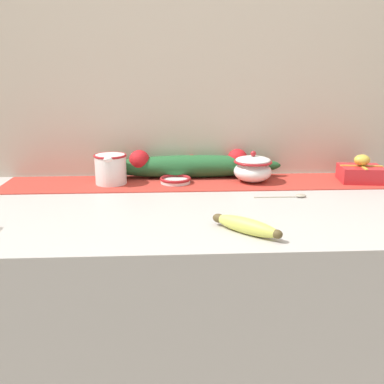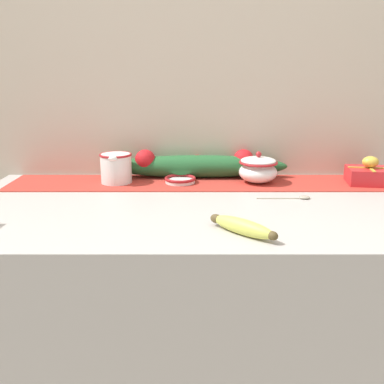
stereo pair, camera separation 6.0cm
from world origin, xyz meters
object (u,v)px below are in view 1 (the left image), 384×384
(cream_pitcher, at_px, (111,168))
(sugar_bowl, at_px, (253,168))
(small_dish, at_px, (175,180))
(gift_box, at_px, (361,172))
(spoon, at_px, (296,196))
(banana, at_px, (246,226))

(cream_pitcher, height_order, sugar_bowl, sugar_bowl)
(cream_pitcher, xyz_separation_m, sugar_bowl, (0.49, -0.00, -0.01))
(cream_pitcher, bearing_deg, small_dish, -1.03)
(cream_pitcher, bearing_deg, sugar_bowl, -0.13)
(sugar_bowl, relative_size, gift_box, 0.85)
(gift_box, bearing_deg, cream_pitcher, 179.01)
(spoon, distance_m, gift_box, 0.33)
(sugar_bowl, relative_size, spoon, 0.82)
(small_dish, xyz_separation_m, spoon, (0.37, -0.19, -0.01))
(gift_box, bearing_deg, banana, -135.95)
(cream_pitcher, distance_m, sugar_bowl, 0.49)
(small_dish, xyz_separation_m, gift_box, (0.65, -0.01, 0.02))
(banana, height_order, spoon, banana)
(banana, distance_m, spoon, 0.36)
(banana, height_order, gift_box, gift_box)
(sugar_bowl, height_order, banana, sugar_bowl)
(sugar_bowl, distance_m, spoon, 0.22)
(small_dish, distance_m, banana, 0.51)
(spoon, bearing_deg, banana, -125.19)
(small_dish, distance_m, gift_box, 0.65)
(cream_pitcher, distance_m, small_dish, 0.23)
(cream_pitcher, relative_size, gift_box, 0.83)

